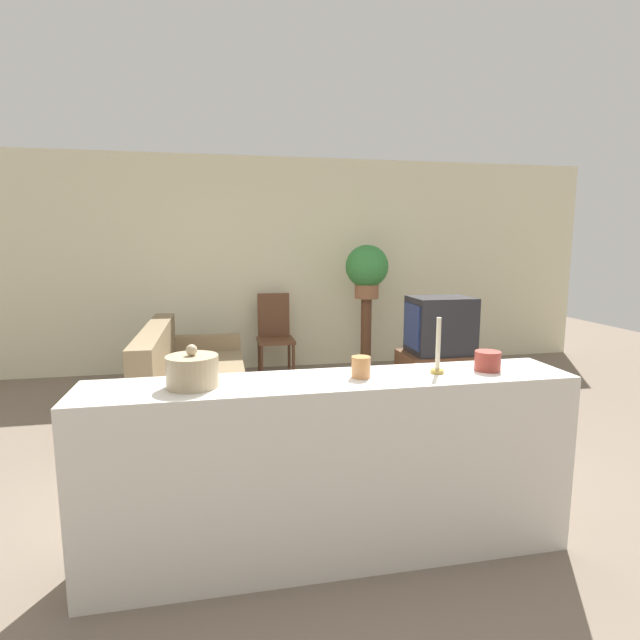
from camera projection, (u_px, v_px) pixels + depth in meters
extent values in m
plane|color=#756656|center=(310.00, 491.00, 3.31)|extent=(14.00, 14.00, 0.00)
cube|color=beige|center=(262.00, 265.00, 6.43)|extent=(9.00, 0.06, 2.70)
cube|color=#847051|center=(196.00, 393.00, 4.73)|extent=(0.91, 1.96, 0.45)
cube|color=#847051|center=(155.00, 350.00, 4.59)|extent=(0.20, 1.96, 0.41)
cube|color=#847051|center=(191.00, 417.00, 3.84)|extent=(0.91, 0.16, 0.61)
cube|color=#847051|center=(200.00, 362.00, 5.59)|extent=(0.91, 0.16, 0.61)
cube|color=brown|center=(439.00, 375.00, 5.26)|extent=(0.79, 0.56, 0.49)
cube|color=#232328|center=(440.00, 325.00, 5.17)|extent=(0.62, 0.49, 0.59)
cube|color=navy|center=(412.00, 326.00, 5.11)|extent=(0.02, 0.40, 0.46)
cube|color=brown|center=(276.00, 340.00, 6.09)|extent=(0.44, 0.44, 0.04)
cube|color=brown|center=(274.00, 315.00, 6.24)|extent=(0.40, 0.04, 0.54)
cylinder|color=brown|center=(262.00, 363.00, 5.91)|extent=(0.04, 0.04, 0.43)
cylinder|color=brown|center=(293.00, 362.00, 5.98)|extent=(0.04, 0.04, 0.43)
cylinder|color=brown|center=(259.00, 356.00, 6.28)|extent=(0.04, 0.04, 0.43)
cylinder|color=brown|center=(289.00, 355.00, 6.35)|extent=(0.04, 0.04, 0.43)
cylinder|color=brown|center=(366.00, 336.00, 6.25)|extent=(0.13, 0.13, 0.95)
cylinder|color=#8E5B3D|center=(367.00, 291.00, 6.16)|extent=(0.30, 0.30, 0.17)
sphere|color=#38843D|center=(367.00, 266.00, 6.12)|extent=(0.53, 0.53, 0.53)
cube|color=silver|center=(333.00, 469.00, 2.58)|extent=(2.49, 0.44, 0.96)
cylinder|color=tan|center=(192.00, 371.00, 2.36)|extent=(0.25, 0.25, 0.15)
sphere|color=tan|center=(192.00, 350.00, 2.34)|extent=(0.05, 0.05, 0.05)
cylinder|color=#C6844C|center=(361.00, 367.00, 2.52)|extent=(0.10, 0.10, 0.11)
cylinder|color=#B7933D|center=(437.00, 371.00, 2.61)|extent=(0.07, 0.07, 0.02)
cylinder|color=beige|center=(438.00, 344.00, 2.59)|extent=(0.02, 0.02, 0.28)
cylinder|color=#99382D|center=(488.00, 361.00, 2.66)|extent=(0.14, 0.14, 0.10)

